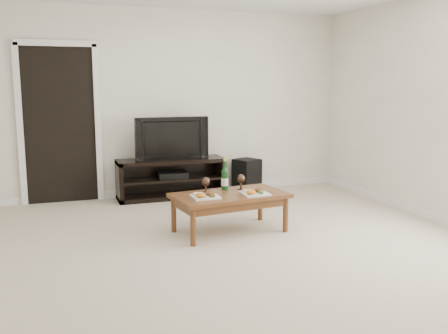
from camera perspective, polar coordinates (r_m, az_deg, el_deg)
floor at (r=4.76m, az=2.27°, el=-9.81°), size 5.50×5.50×0.00m
back_wall at (r=7.15m, az=-5.77°, el=7.25°), size 5.00×0.04×2.60m
doorway at (r=6.95m, az=-18.25°, el=4.48°), size 0.90×0.02×2.05m
media_console at (r=6.98m, az=-6.07°, el=-1.30°), size 1.48×0.45×0.55m
television at (r=6.89m, az=-6.15°, el=3.34°), size 1.02×0.16×0.58m
av_receiver at (r=6.96m, az=-5.87°, el=-0.90°), size 0.42×0.33×0.08m
subwoofer at (r=7.36m, az=2.61°, el=-0.95°), size 0.42×0.42×0.48m
coffee_table at (r=5.36m, az=0.64°, el=-5.26°), size 1.27×0.80×0.42m
plate_left at (r=5.13m, az=-2.15°, el=-3.13°), size 0.27×0.27×0.07m
plate_right at (r=5.28m, az=3.52°, el=-2.77°), size 0.27×0.27×0.07m
wine_bottle at (r=5.48m, az=0.09°, el=-0.81°), size 0.07×0.07×0.35m
goblet_left at (r=5.35m, az=-2.09°, el=-2.05°), size 0.09×0.09×0.17m
goblet_right at (r=5.51m, az=1.96°, el=-1.71°), size 0.09×0.09×0.17m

